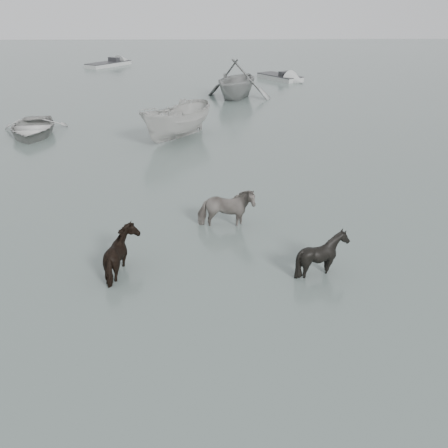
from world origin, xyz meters
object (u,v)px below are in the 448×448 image
(pony_black, at_px, (323,249))
(rowboat_lead, at_px, (32,126))
(pony_pinto, at_px, (226,204))
(pony_dark, at_px, (123,247))

(pony_black, relative_size, rowboat_lead, 0.31)
(pony_pinto, bearing_deg, rowboat_lead, 38.72)
(pony_dark, relative_size, rowboat_lead, 0.32)
(pony_dark, bearing_deg, pony_pinto, -63.74)
(pony_pinto, relative_size, rowboat_lead, 0.39)
(pony_dark, xyz_separation_m, pony_black, (5.43, -0.18, -0.04))
(pony_dark, xyz_separation_m, rowboat_lead, (-7.00, 15.46, -0.28))
(pony_black, bearing_deg, pony_dark, 107.43)
(pony_pinto, relative_size, pony_black, 1.28)
(pony_dark, bearing_deg, pony_black, -112.54)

